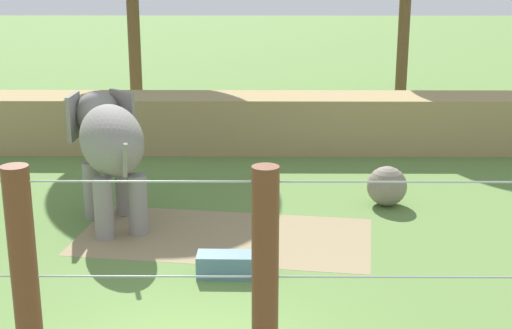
# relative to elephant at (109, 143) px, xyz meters

# --- Properties ---
(dirt_patch) EXTENTS (6.62, 3.91, 0.01)m
(dirt_patch) POSITION_rel_elephant_xyz_m (2.57, -0.92, -1.84)
(dirt_patch) COLOR #937F5B
(dirt_patch) RESTS_ON ground
(embankment_wall) EXTENTS (36.00, 1.80, 1.68)m
(embankment_wall) POSITION_rel_elephant_xyz_m (2.17, 6.35, -1.00)
(embankment_wall) COLOR tan
(embankment_wall) RESTS_ON ground
(elephant) EXTENTS (2.32, 3.53, 2.78)m
(elephant) POSITION_rel_elephant_xyz_m (0.00, 0.00, 0.00)
(elephant) COLOR gray
(elephant) RESTS_ON ground
(enrichment_ball) EXTENTS (0.96, 0.96, 0.96)m
(enrichment_ball) POSITION_rel_elephant_xyz_m (6.37, 1.14, -1.36)
(enrichment_ball) COLOR gray
(enrichment_ball) RESTS_ON ground
(feed_trough) EXTENTS (1.41, 0.53, 0.44)m
(feed_trough) POSITION_rel_elephant_xyz_m (2.84, -2.92, -1.62)
(feed_trough) COLOR slate
(feed_trough) RESTS_ON ground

